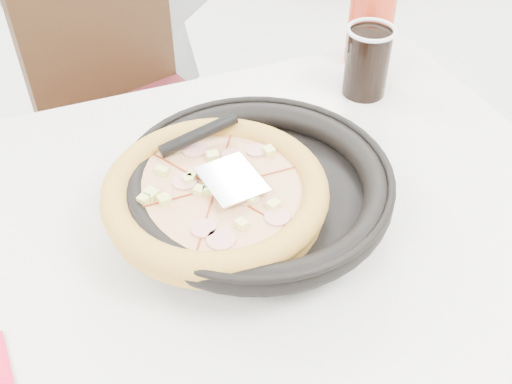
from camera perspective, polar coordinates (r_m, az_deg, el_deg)
name	(u,v)px	position (r m, az deg, el deg)	size (l,w,h in m)	color
floor	(77,313)	(1.82, -16.65, -10.99)	(7.00, 7.00, 0.00)	silver
main_table	(222,353)	(1.23, -3.24, -15.09)	(1.20, 0.80, 0.75)	beige
chair_far	(145,126)	(1.61, -10.56, 6.17)	(0.42, 0.42, 0.95)	black
trivet	(219,190)	(0.96, -3.50, 0.22)	(0.11, 0.11, 0.04)	black
pizza_pan	(256,196)	(0.91, 0.00, -0.37)	(0.37, 0.37, 0.01)	black
pizza	(216,199)	(0.88, -3.84, -0.67)	(0.32, 0.32, 0.02)	gold
pizza_server	(231,179)	(0.86, -2.35, 1.22)	(0.08, 0.10, 0.00)	silver
cola_glass	(367,63)	(1.20, 10.52, 11.95)	(0.08, 0.08, 0.13)	black
red_cup	(370,27)	(1.30, 10.82, 15.22)	(0.09, 0.09, 0.16)	red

